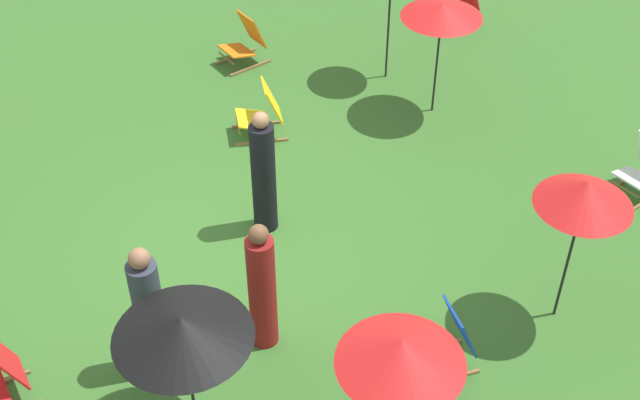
# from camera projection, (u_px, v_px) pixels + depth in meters

# --- Properties ---
(ground_plane) EXTENTS (40.00, 40.00, 0.00)m
(ground_plane) POSITION_uv_depth(u_px,v_px,m) (229.00, 255.00, 10.46)
(ground_plane) COLOR #386B28
(deckchair_1) EXTENTS (0.62, 0.84, 0.83)m
(deckchair_1) POSITION_uv_depth(u_px,v_px,m) (262.00, 113.00, 12.12)
(deckchair_1) COLOR olive
(deckchair_1) RESTS_ON ground
(deckchair_3) EXTENTS (0.65, 0.86, 0.83)m
(deckchair_3) POSITION_uv_depth(u_px,v_px,m) (459.00, 4.00, 14.55)
(deckchair_3) COLOR olive
(deckchair_3) RESTS_ON ground
(deckchair_6) EXTENTS (0.53, 0.79, 0.83)m
(deckchair_6) POSITION_uv_depth(u_px,v_px,m) (445.00, 341.00, 8.96)
(deckchair_6) COLOR olive
(deckchair_6) RESTS_ON ground
(deckchair_7) EXTENTS (0.66, 0.86, 0.83)m
(deckchair_7) POSITION_uv_depth(u_px,v_px,m) (245.00, 42.00, 13.60)
(deckchair_7) COLOR olive
(deckchair_7) RESTS_ON ground
(umbrella_1) EXTENTS (1.14, 1.14, 1.76)m
(umbrella_1) POSITION_uv_depth(u_px,v_px,m) (442.00, 10.00, 11.74)
(umbrella_1) COLOR black
(umbrella_1) RESTS_ON ground
(umbrella_2) EXTENTS (1.30, 1.30, 1.63)m
(umbrella_2) POSITION_uv_depth(u_px,v_px,m) (182.00, 328.00, 7.61)
(umbrella_2) COLOR black
(umbrella_2) RESTS_ON ground
(umbrella_3) EXTENTS (1.01, 1.01, 1.94)m
(umbrella_3) POSITION_uv_depth(u_px,v_px,m) (586.00, 193.00, 8.58)
(umbrella_3) COLOR black
(umbrella_3) RESTS_ON ground
(umbrella_4) EXTENTS (1.17, 1.17, 1.64)m
(umbrella_4) POSITION_uv_depth(u_px,v_px,m) (401.00, 352.00, 7.42)
(umbrella_4) COLOR black
(umbrella_4) RESTS_ON ground
(person_0) EXTENTS (0.35, 0.35, 1.73)m
(person_0) POSITION_uv_depth(u_px,v_px,m) (264.00, 175.00, 10.34)
(person_0) COLOR black
(person_0) RESTS_ON ground
(person_2) EXTENTS (0.39, 0.39, 1.70)m
(person_2) POSITION_uv_depth(u_px,v_px,m) (150.00, 314.00, 8.66)
(person_2) COLOR #333847
(person_2) RESTS_ON ground
(person_3) EXTENTS (0.41, 0.41, 1.68)m
(person_3) POSITION_uv_depth(u_px,v_px,m) (262.00, 289.00, 8.95)
(person_3) COLOR maroon
(person_3) RESTS_ON ground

